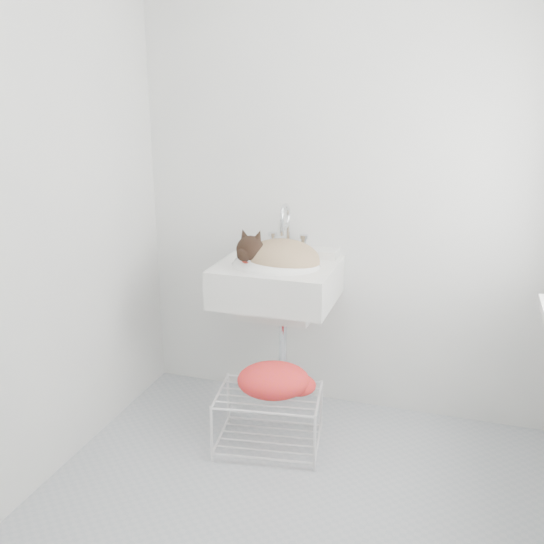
% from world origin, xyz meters
% --- Properties ---
extents(floor, '(2.20, 2.00, 0.02)m').
position_xyz_m(floor, '(0.00, 0.00, 0.00)').
color(floor, '#A0A6AD').
rests_on(floor, ground).
extents(back_wall, '(2.20, 0.02, 2.50)m').
position_xyz_m(back_wall, '(0.00, 1.00, 1.25)').
color(back_wall, white).
rests_on(back_wall, ground).
extents(left_wall, '(0.02, 2.00, 2.50)m').
position_xyz_m(left_wall, '(-1.10, 0.00, 1.25)').
color(left_wall, white).
rests_on(left_wall, ground).
extents(sink, '(0.59, 0.52, 0.24)m').
position_xyz_m(sink, '(-0.28, 0.74, 0.85)').
color(sink, white).
rests_on(sink, back_wall).
extents(faucet, '(0.21, 0.15, 0.21)m').
position_xyz_m(faucet, '(-0.28, 0.92, 0.99)').
color(faucet, silver).
rests_on(faucet, sink).
extents(cat, '(0.43, 0.36, 0.25)m').
position_xyz_m(cat, '(-0.27, 0.72, 0.89)').
color(cat, tan).
rests_on(cat, sink).
extents(wire_rack, '(0.53, 0.41, 0.29)m').
position_xyz_m(wire_rack, '(-0.23, 0.43, 0.15)').
color(wire_rack, silver).
rests_on(wire_rack, floor).
extents(towel, '(0.41, 0.34, 0.14)m').
position_xyz_m(towel, '(-0.20, 0.43, 0.32)').
color(towel, '#FA4400').
rests_on(towel, wire_rack).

